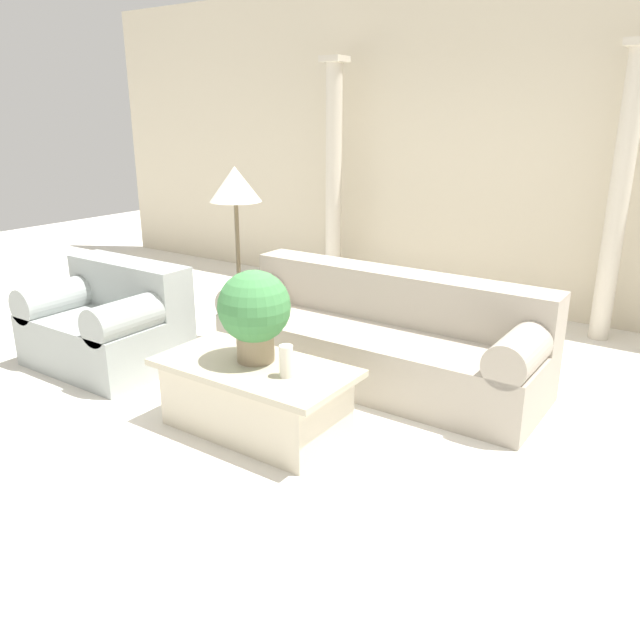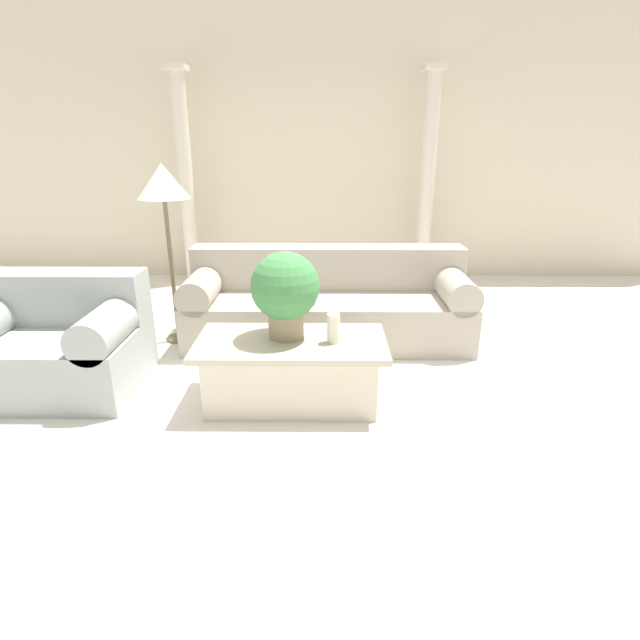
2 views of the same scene
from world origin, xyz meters
name	(u,v)px [view 2 (image 2 of 2)]	position (x,y,z in m)	size (l,w,h in m)	color
ground_plane	(287,369)	(0.00, 0.00, 0.00)	(16.00, 16.00, 0.00)	silver
wall_back	(301,147)	(0.00, 2.93, 1.60)	(10.00, 0.06, 3.20)	beige
sofa_long	(328,304)	(0.32, 0.66, 0.32)	(2.43, 0.85, 0.79)	#ADA393
loveseat	(56,341)	(-1.61, -0.27, 0.34)	(1.16, 0.85, 0.79)	#9FA6A2
coffee_table	(292,370)	(0.07, -0.49, 0.23)	(1.25, 0.65, 0.44)	beige
potted_plant	(285,290)	(0.03, -0.43, 0.77)	(0.45, 0.45, 0.57)	#937F60
pillar_candle	(333,328)	(0.35, -0.52, 0.54)	(0.08, 0.08, 0.19)	silver
floor_lamp	(163,188)	(-1.01, 0.60, 1.32)	(0.42, 0.42, 1.51)	brown
column_left	(186,178)	(-1.35, 2.55, 1.26)	(0.24, 0.24, 2.46)	beige
column_right	(427,179)	(1.49, 2.55, 1.26)	(0.24, 0.24, 2.46)	beige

